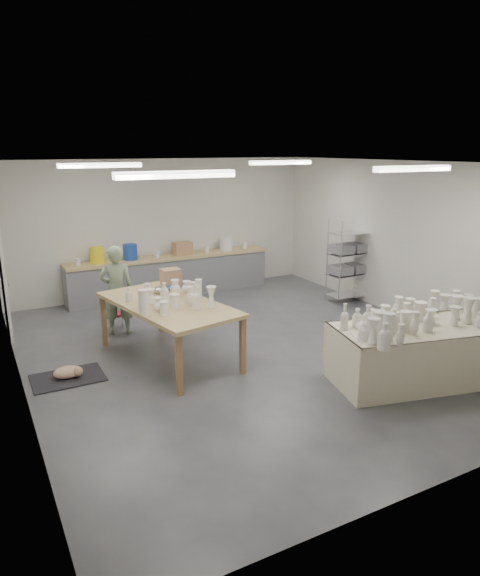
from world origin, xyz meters
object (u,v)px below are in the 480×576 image
drying_table (414,351)px  work_table (169,301)px  potter (117,290)px  red_stool (115,315)px

drying_table → work_table: 3.70m
drying_table → potter: (-3.17, 3.89, 0.35)m
drying_table → red_stool: drying_table is taller
potter → drying_table: bearing=144.3°
potter → red_stool: potter is taller
drying_table → work_table: (-2.73, 2.45, 0.46)m
work_table → red_stool: (-0.45, 1.71, -0.66)m
drying_table → potter: potter is taller
drying_table → work_table: work_table is taller
red_stool → potter: bearing=-90.0°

